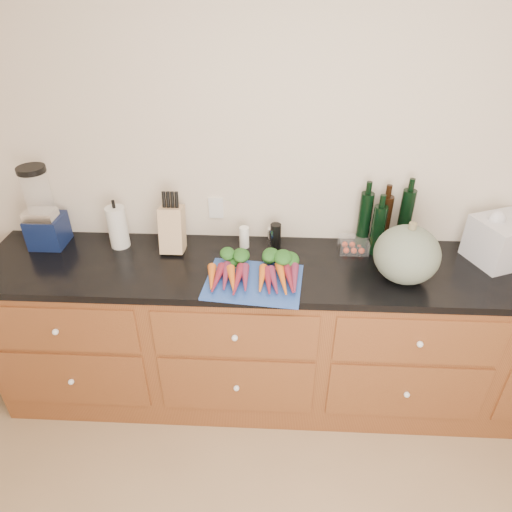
# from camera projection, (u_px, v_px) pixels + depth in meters

# --- Properties ---
(wall_back) EXTENTS (4.10, 0.05, 2.60)m
(wall_back) POSITION_uv_depth(u_px,v_px,m) (326.00, 178.00, 2.45)
(wall_back) COLOR beige
(wall_back) RESTS_ON ground
(cabinets) EXTENTS (3.60, 0.64, 0.90)m
(cabinets) POSITION_uv_depth(u_px,v_px,m) (318.00, 337.00, 2.63)
(cabinets) COLOR brown
(cabinets) RESTS_ON ground
(countertop) EXTENTS (3.64, 0.62, 0.04)m
(countertop) POSITION_uv_depth(u_px,v_px,m) (325.00, 270.00, 2.39)
(countertop) COLOR black
(countertop) RESTS_ON cabinets
(cutting_board) EXTENTS (0.50, 0.40, 0.01)m
(cutting_board) POSITION_uv_depth(u_px,v_px,m) (254.00, 282.00, 2.25)
(cutting_board) COLOR #264BA9
(cutting_board) RESTS_ON countertop
(carrots) EXTENTS (0.46, 0.34, 0.07)m
(carrots) POSITION_uv_depth(u_px,v_px,m) (254.00, 271.00, 2.27)
(carrots) COLOR orange
(carrots) RESTS_ON cutting_board
(squash) EXTENTS (0.32, 0.32, 0.29)m
(squash) POSITION_uv_depth(u_px,v_px,m) (407.00, 255.00, 2.21)
(squash) COLOR #536151
(squash) RESTS_ON countertop
(blender_appliance) EXTENTS (0.18, 0.18, 0.46)m
(blender_appliance) POSITION_uv_depth(u_px,v_px,m) (43.00, 212.00, 2.46)
(blender_appliance) COLOR #0D1840
(blender_appliance) RESTS_ON countertop
(paper_towel) EXTENTS (0.10, 0.10, 0.24)m
(paper_towel) POSITION_uv_depth(u_px,v_px,m) (118.00, 227.00, 2.49)
(paper_towel) COLOR silver
(paper_towel) RESTS_ON countertop
(knife_block) EXTENTS (0.12, 0.12, 0.25)m
(knife_block) POSITION_uv_depth(u_px,v_px,m) (172.00, 229.00, 2.46)
(knife_block) COLOR tan
(knife_block) RESTS_ON countertop
(grinder_salt) EXTENTS (0.05, 0.05, 0.12)m
(grinder_salt) POSITION_uv_depth(u_px,v_px,m) (244.00, 237.00, 2.51)
(grinder_salt) COLOR white
(grinder_salt) RESTS_ON countertop
(grinder_pepper) EXTENTS (0.06, 0.06, 0.15)m
(grinder_pepper) POSITION_uv_depth(u_px,v_px,m) (276.00, 236.00, 2.50)
(grinder_pepper) COLOR black
(grinder_pepper) RESTS_ON countertop
(canister_chrome) EXTENTS (0.05, 0.05, 0.12)m
(canister_chrome) POSITION_uv_depth(u_px,v_px,m) (272.00, 238.00, 2.50)
(canister_chrome) COLOR silver
(canister_chrome) RESTS_ON countertop
(tomato_box) EXTENTS (0.16, 0.12, 0.07)m
(tomato_box) POSITION_uv_depth(u_px,v_px,m) (353.00, 245.00, 2.49)
(tomato_box) COLOR white
(tomato_box) RESTS_ON countertop
(bottles) EXTENTS (0.29, 0.15, 0.34)m
(bottles) POSITION_uv_depth(u_px,v_px,m) (383.00, 223.00, 2.45)
(bottles) COLOR black
(bottles) RESTS_ON countertop
(grocery_bag) EXTENTS (0.39, 0.36, 0.23)m
(grocery_bag) POSITION_uv_depth(u_px,v_px,m) (505.00, 240.00, 2.37)
(grocery_bag) COLOR silver
(grocery_bag) RESTS_ON countertop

